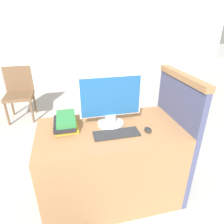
# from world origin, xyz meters

# --- Properties ---
(ground_plane) EXTENTS (20.00, 20.00, 0.00)m
(ground_plane) POSITION_xyz_m (0.00, 0.00, 0.00)
(ground_plane) COLOR #B2B2AD
(wall_back) EXTENTS (12.00, 0.06, 2.80)m
(wall_back) POSITION_xyz_m (0.00, 6.32, 1.40)
(wall_back) COLOR beige
(wall_back) RESTS_ON ground_plane
(desk) EXTENTS (1.20, 0.65, 0.76)m
(desk) POSITION_xyz_m (0.00, 0.33, 0.38)
(desk) COLOR #9E7047
(desk) RESTS_ON ground_plane
(carrel_divider) EXTENTS (0.07, 0.69, 1.19)m
(carrel_divider) POSITION_xyz_m (0.63, 0.34, 0.60)
(carrel_divider) COLOR #474C70
(carrel_divider) RESTS_ON ground_plane
(monitor) EXTENTS (0.52, 0.23, 0.44)m
(monitor) POSITION_xyz_m (0.02, 0.40, 0.98)
(monitor) COLOR silver
(monitor) RESTS_ON desk
(keyboard) EXTENTS (0.37, 0.13, 0.02)m
(keyboard) POSITION_xyz_m (0.03, 0.22, 0.77)
(keyboard) COLOR #2D2D2D
(keyboard) RESTS_ON desk
(mouse) EXTENTS (0.05, 0.08, 0.03)m
(mouse) POSITION_xyz_m (0.29, 0.21, 0.78)
(mouse) COLOR #262626
(mouse) RESTS_ON desk
(book_stack) EXTENTS (0.19, 0.28, 0.11)m
(book_stack) POSITION_xyz_m (-0.35, 0.42, 0.82)
(book_stack) COLOR gold
(book_stack) RESTS_ON desk
(far_chair) EXTENTS (0.44, 0.44, 0.86)m
(far_chair) POSITION_xyz_m (-1.10, 2.35, 0.48)
(far_chair) COLOR brown
(far_chair) RESTS_ON ground_plane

